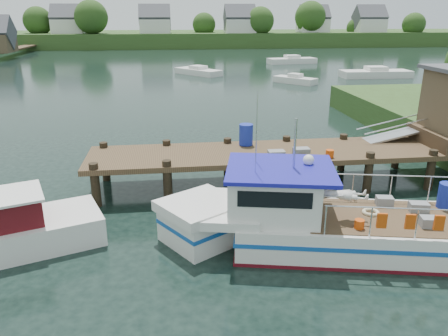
{
  "coord_description": "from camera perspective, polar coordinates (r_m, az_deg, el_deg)",
  "views": [
    {
      "loc": [
        -2.82,
        -15.89,
        6.41
      ],
      "look_at": [
        -1.0,
        -1.5,
        1.3
      ],
      "focal_mm": 35.0,
      "sensor_mm": 36.0,
      "label": 1
    }
  ],
  "objects": [
    {
      "name": "ground_plane",
      "position": [
        17.37,
        2.66,
        -2.28
      ],
      "size": [
        160.0,
        160.0,
        0.0
      ],
      "primitive_type": "plane",
      "color": "black"
    },
    {
      "name": "far_shore",
      "position": [
        98.4,
        -5.79,
        16.81
      ],
      "size": [
        140.0,
        42.55,
        9.22
      ],
      "color": "#304E20",
      "rests_on": "ground"
    },
    {
      "name": "dock",
      "position": [
        18.9,
        22.69,
        5.15
      ],
      "size": [
        16.6,
        3.0,
        4.78
      ],
      "color": "#493622",
      "rests_on": "ground"
    },
    {
      "name": "lobster_boat",
      "position": [
        12.88,
        11.54,
        -6.75
      ],
      "size": [
        9.39,
        4.33,
        4.52
      ],
      "rotation": [
        0.0,
        0.0,
        -0.21
      ],
      "color": "silver",
      "rests_on": "ground"
    },
    {
      "name": "moored_far",
      "position": [
        62.88,
        8.86,
        13.73
      ],
      "size": [
        6.94,
        3.2,
        1.14
      ],
      "rotation": [
        0.0,
        0.0,
        0.4
      ],
      "color": "silver",
      "rests_on": "ground"
    },
    {
      "name": "moored_b",
      "position": [
        44.3,
        9.27,
        11.31
      ],
      "size": [
        3.97,
        4.21,
        0.96
      ],
      "rotation": [
        0.0,
        0.0,
        -0.23
      ],
      "color": "silver",
      "rests_on": "ground"
    },
    {
      "name": "moored_c",
      "position": [
        50.72,
        19.19,
        11.6
      ],
      "size": [
        7.45,
        2.68,
        1.17
      ],
      "rotation": [
        0.0,
        0.0,
        -0.2
      ],
      "color": "silver",
      "rests_on": "ground"
    },
    {
      "name": "moored_d",
      "position": [
        50.35,
        -3.39,
        12.49
      ],
      "size": [
        5.27,
        5.89,
        1.01
      ],
      "rotation": [
        0.0,
        0.0,
        0.15
      ],
      "color": "silver",
      "rests_on": "ground"
    }
  ]
}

